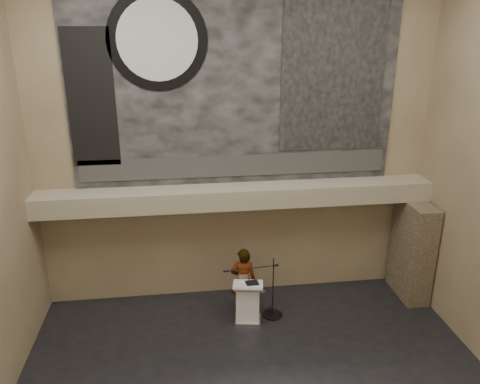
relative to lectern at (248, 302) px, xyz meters
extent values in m
cube|color=#7B664E|center=(-0.10, 1.54, 3.70)|extent=(10.00, 0.02, 8.50)
cube|color=#7B664E|center=(-0.10, -6.46, 3.70)|extent=(10.00, 0.02, 8.50)
cube|color=gray|center=(-0.10, 1.14, 2.40)|extent=(10.00, 0.80, 0.50)
cylinder|color=#B2893D|center=(-1.70, 1.09, 2.12)|extent=(0.04, 0.04, 0.06)
cylinder|color=#B2893D|center=(1.80, 1.09, 2.12)|extent=(0.04, 0.04, 0.06)
cube|color=black|center=(-0.10, 1.51, 5.15)|extent=(8.00, 0.05, 5.00)
cube|color=#2E2E2E|center=(-0.10, 1.47, 3.10)|extent=(7.76, 0.02, 0.55)
cylinder|color=black|center=(-1.90, 1.47, 6.15)|extent=(2.30, 0.02, 2.30)
cylinder|color=silver|center=(-1.90, 1.45, 6.15)|extent=(1.84, 0.02, 1.84)
cube|color=black|center=(2.30, 1.47, 5.25)|extent=(2.60, 0.02, 3.60)
cube|color=black|center=(-3.50, 1.47, 4.85)|extent=(1.10, 0.02, 3.20)
cube|color=#463A2B|center=(4.55, 0.69, 0.80)|extent=(0.60, 1.40, 2.70)
cube|color=silver|center=(0.00, 0.00, -0.51)|extent=(0.72, 0.59, 0.08)
cube|color=white|center=(0.00, 0.00, 0.01)|extent=(0.63, 0.48, 0.96)
cube|color=white|center=(0.00, -0.02, 0.52)|extent=(0.80, 0.63, 0.13)
cube|color=black|center=(0.10, -0.04, 0.56)|extent=(0.32, 0.26, 0.04)
cube|color=white|center=(-0.13, 0.00, 0.55)|extent=(0.22, 0.29, 0.00)
imported|color=white|center=(-0.05, 0.45, 0.35)|extent=(0.69, 0.48, 1.80)
cylinder|color=black|center=(0.67, 0.19, -0.54)|extent=(0.52, 0.52, 0.02)
cylinder|color=black|center=(0.67, 0.19, 0.26)|extent=(0.03, 0.03, 1.64)
cylinder|color=black|center=(0.07, 0.13, 0.87)|extent=(1.33, 0.16, 0.02)
camera|label=1|loc=(-1.49, -9.83, 6.51)|focal=35.00mm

